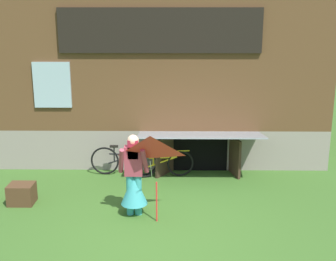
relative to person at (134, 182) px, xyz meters
The scene contains 7 objects.
ground_plane 0.93m from the person, 45.39° to the right, with size 60.00×60.00×0.00m, color #386023.
log_house 5.16m from the person, 84.76° to the left, with size 8.40×5.69×4.85m.
person is the anchor object (origin of this frame).
kite 0.92m from the person, 57.24° to the right, with size 0.93×0.94×1.65m.
bicycle_yellow 2.15m from the person, 76.45° to the left, with size 1.51×0.25×0.69m.
bicycle_black 2.26m from the person, 101.33° to the left, with size 1.64×0.15×0.75m.
wooden_crate 2.48m from the person, 168.44° to the left, with size 0.52×0.44×0.42m, color #4C331E.
Camera 1 is at (0.32, -7.60, 3.85)m, focal length 47.59 mm.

